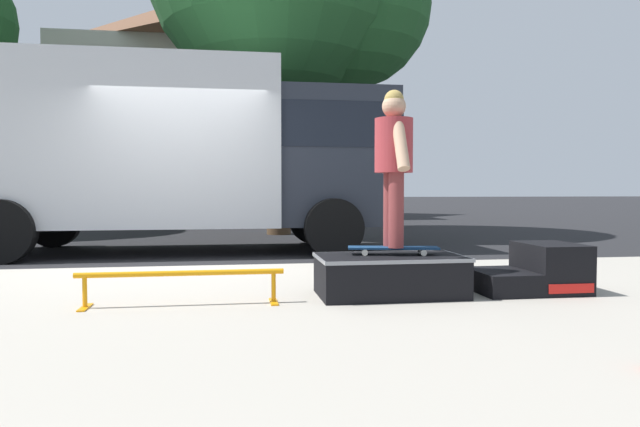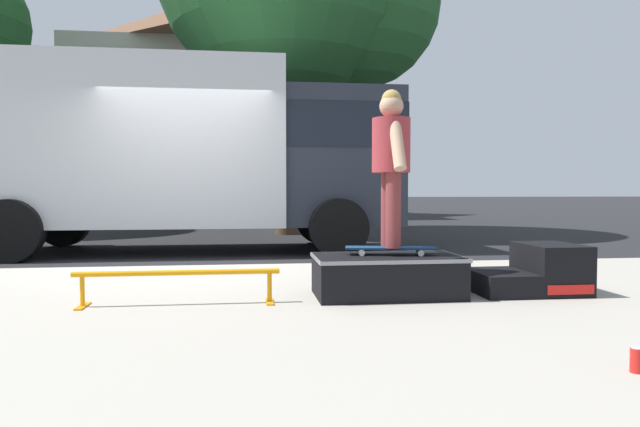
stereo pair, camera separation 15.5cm
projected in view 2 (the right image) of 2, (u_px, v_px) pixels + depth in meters
The scene contains 10 objects.
ground_plane at pixel (179, 270), 7.30m from camera, with size 140.00×140.00×0.00m, color black.
sidewalk_slab at pixel (132, 317), 4.33m from camera, with size 50.00×5.00×0.12m, color #A8A093.
skate_box at pixel (387, 274), 4.85m from camera, with size 1.24×0.70×0.35m.
kicker_ramp at pixel (535, 272), 5.02m from camera, with size 0.94×0.65×0.43m.
grind_rail at pixel (178, 278), 4.48m from camera, with size 1.61×0.28×0.28m.
skateboard at pixel (391, 248), 4.90m from camera, with size 0.80×0.34×0.07m.
skater_kid at pixel (391, 155), 4.86m from camera, with size 0.33×0.69×1.35m.
soda_can at pixel (637, 360), 2.82m from camera, with size 0.07×0.07×0.13m.
box_truck at pixel (189, 149), 9.40m from camera, with size 6.91×2.63×3.05m.
house_behind at pixel (209, 106), 21.90m from camera, with size 9.54×8.22×8.40m.
Camera 2 is at (0.88, -7.44, 1.03)m, focal length 31.85 mm.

